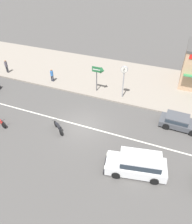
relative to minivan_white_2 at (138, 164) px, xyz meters
name	(u,v)px	position (x,y,z in m)	size (l,w,h in m)	color
ground_plane	(82,126)	(-5.75, 3.10, -0.84)	(160.00, 160.00, 0.00)	#4C4947
lane_centre_stripe	(82,126)	(-5.75, 3.10, -0.84)	(50.40, 0.14, 0.01)	silver
kerb_strip	(116,78)	(-5.75, 12.81, -0.77)	(68.00, 10.00, 0.15)	gray
minivan_white_2	(138,164)	(0.00, 0.00, 0.00)	(4.56, 2.52, 1.56)	white
hatchback_dark_grey_4	(179,121)	(2.28, 6.26, -0.25)	(3.73, 1.86, 1.10)	#47494F
motorcycle_1	(58,127)	(-7.44, 1.74, -0.42)	(1.50, 1.24, 0.80)	black
street_clock	(124,74)	(-3.75, 8.86, 2.00)	(0.70, 0.22, 3.56)	#9E9EA3
arrow_signboard	(101,72)	(-6.25, 9.00, 1.74)	(1.38, 0.66, 2.91)	#4C4C51
pedestrian_near_clock	(6,65)	(-18.94, 8.91, 0.28)	(0.34, 0.34, 1.68)	#333338
pedestrian_by_shop	(52,74)	(-12.43, 9.07, 0.20)	(0.34, 0.34, 1.54)	#232838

